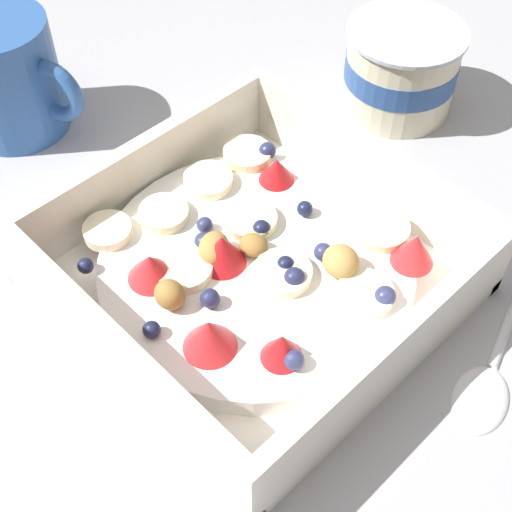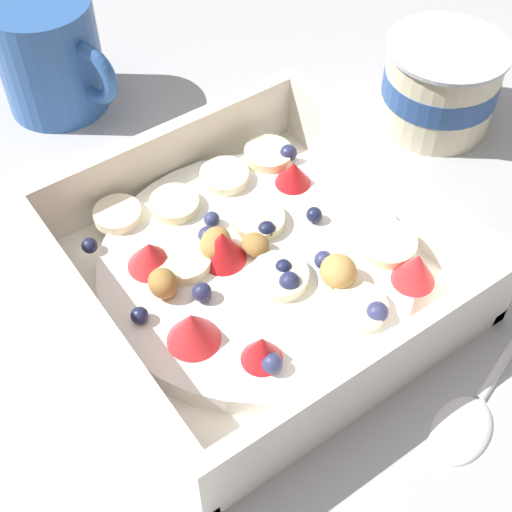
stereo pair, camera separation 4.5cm
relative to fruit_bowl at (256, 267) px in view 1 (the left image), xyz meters
The scene contains 5 objects.
ground_plane 0.02m from the fruit_bowl, 27.30° to the right, with size 2.40×2.40×0.00m, color #9E9EA3.
fruit_bowl is the anchor object (origin of this frame).
spoon 0.15m from the fruit_bowl, 22.92° to the left, with size 0.07×0.17×0.01m.
yogurt_cup 0.22m from the fruit_bowl, 104.44° to the left, with size 0.09×0.09×0.07m.
coffee_mug 0.25m from the fruit_bowl, behind, with size 0.11×0.08×0.09m.
Camera 1 is at (0.20, -0.19, 0.37)m, focal length 50.80 mm.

